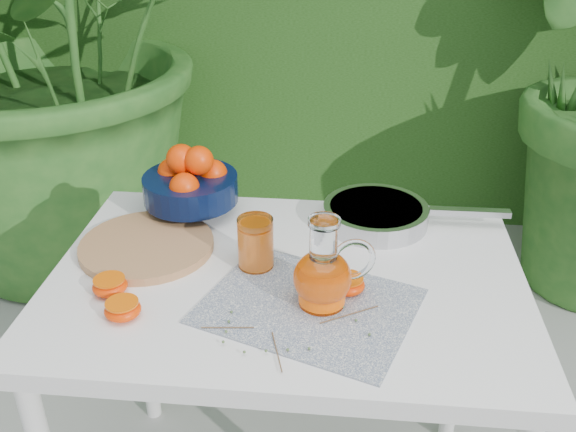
# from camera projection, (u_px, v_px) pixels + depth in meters

# --- Properties ---
(potted_plant_left) EXTENTS (2.73, 2.73, 2.00)m
(potted_plant_left) POSITION_uv_depth(u_px,v_px,m) (52.00, 20.00, 2.44)
(potted_plant_left) COLOR #265E20
(potted_plant_left) RESTS_ON ground
(white_table) EXTENTS (1.00, 0.70, 0.75)m
(white_table) POSITION_uv_depth(u_px,v_px,m) (287.00, 306.00, 1.39)
(white_table) COLOR white
(white_table) RESTS_ON ground
(placemat) EXTENTS (0.48, 0.43, 0.00)m
(placemat) POSITION_uv_depth(u_px,v_px,m) (308.00, 306.00, 1.26)
(placemat) COLOR #0D1F4A
(placemat) RESTS_ON white_table
(cutting_board) EXTENTS (0.37, 0.37, 0.02)m
(cutting_board) POSITION_uv_depth(u_px,v_px,m) (147.00, 246.00, 1.44)
(cutting_board) COLOR #AF764F
(cutting_board) RESTS_ON white_table
(fruit_bowl) EXTENTS (0.23, 0.23, 0.18)m
(fruit_bowl) POSITION_uv_depth(u_px,v_px,m) (191.00, 182.00, 1.56)
(fruit_bowl) COLOR black
(fruit_bowl) RESTS_ON white_table
(juice_pitcher) EXTENTS (0.17, 0.14, 0.19)m
(juice_pitcher) POSITION_uv_depth(u_px,v_px,m) (324.00, 275.00, 1.23)
(juice_pitcher) COLOR white
(juice_pitcher) RESTS_ON white_table
(juice_tumbler) EXTENTS (0.08, 0.08, 0.11)m
(juice_tumbler) POSITION_uv_depth(u_px,v_px,m) (256.00, 244.00, 1.35)
(juice_tumbler) COLOR white
(juice_tumbler) RESTS_ON white_table
(saute_pan) EXTENTS (0.44, 0.25, 0.05)m
(saute_pan) POSITION_uv_depth(u_px,v_px,m) (377.00, 214.00, 1.54)
(saute_pan) COLOR #B3B4B8
(saute_pan) RESTS_ON white_table
(orange_halves) EXTENTS (0.57, 0.22, 0.03)m
(orange_halves) POSITION_uv_depth(u_px,v_px,m) (195.00, 293.00, 1.27)
(orange_halves) COLOR #FF3F02
(orange_halves) RESTS_ON white_table
(thyme_sprigs) EXTENTS (0.33, 0.23, 0.01)m
(thyme_sprigs) POSITION_uv_depth(u_px,v_px,m) (288.00, 330.00, 1.18)
(thyme_sprigs) COLOR brown
(thyme_sprigs) RESTS_ON white_table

